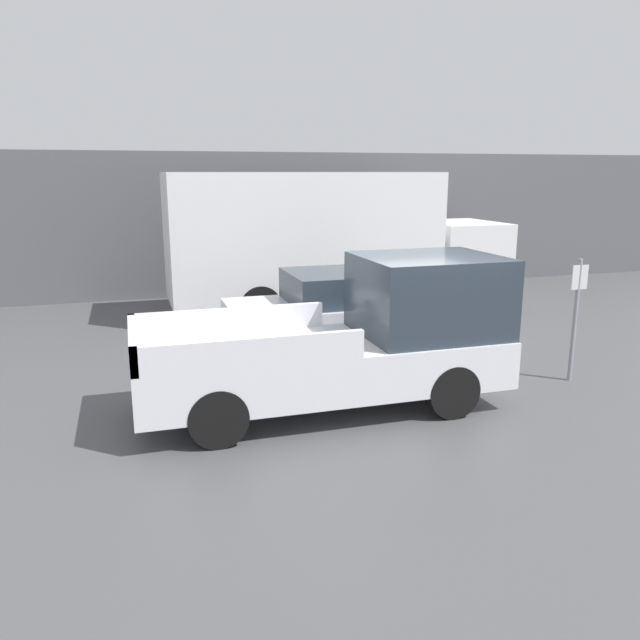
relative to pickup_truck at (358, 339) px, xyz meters
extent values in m
plane|color=#4C4C4F|center=(0.84, 0.04, -1.02)|extent=(60.00, 60.00, 0.00)
cube|color=#56565B|center=(0.84, 9.36, 0.97)|extent=(28.00, 0.15, 3.99)
cube|color=silver|center=(-0.55, 0.00, -0.33)|extent=(5.40, 1.94, 0.69)
cube|color=#28333D|center=(1.12, 0.00, 0.61)|extent=(2.05, 1.82, 1.18)
cube|color=silver|center=(-1.77, 0.92, 0.21)|extent=(2.97, 0.10, 0.38)
cube|color=silver|center=(-1.77, -0.92, 0.21)|extent=(2.97, 0.10, 0.38)
cube|color=silver|center=(-3.20, 0.00, 0.21)|extent=(0.10, 1.94, 0.38)
cylinder|color=black|center=(1.12, 0.85, -0.63)|extent=(0.78, 0.26, 0.78)
cylinder|color=black|center=(1.12, -0.85, -0.63)|extent=(0.78, 0.26, 0.78)
cylinder|color=black|center=(-2.22, 0.85, -0.63)|extent=(0.78, 0.26, 0.78)
cylinder|color=black|center=(-2.22, -0.85, -0.63)|extent=(0.78, 0.26, 0.78)
cube|color=silver|center=(0.74, 2.61, -0.35)|extent=(4.51, 1.97, 0.74)
cube|color=#28333D|center=(0.88, 2.61, 0.31)|extent=(2.48, 1.73, 0.57)
cylinder|color=black|center=(2.14, 3.50, -0.66)|extent=(0.73, 0.22, 0.73)
cylinder|color=black|center=(2.14, 1.73, -0.66)|extent=(0.73, 0.22, 0.73)
cylinder|color=black|center=(-0.66, 3.50, -0.66)|extent=(0.73, 0.22, 0.73)
cylinder|color=black|center=(-0.66, 1.73, -0.66)|extent=(0.73, 0.22, 0.73)
cube|color=white|center=(5.22, 6.28, 0.29)|extent=(1.86, 2.33, 1.71)
cube|color=white|center=(0.90, 6.28, 0.92)|extent=(6.44, 2.46, 2.98)
cylinder|color=black|center=(4.88, 7.37, -0.54)|extent=(0.97, 0.30, 0.97)
cylinder|color=black|center=(4.88, 5.19, -0.54)|extent=(0.97, 0.30, 0.97)
cylinder|color=black|center=(-0.41, 7.37, -0.54)|extent=(0.97, 0.30, 0.97)
cylinder|color=black|center=(-0.41, 5.19, -0.54)|extent=(0.97, 0.30, 0.97)
cylinder|color=gray|center=(3.85, 0.01, 0.01)|extent=(0.07, 0.07, 2.07)
cube|color=silver|center=(3.85, -0.01, 0.75)|extent=(0.30, 0.02, 0.40)
cube|color=#194CB2|center=(-0.92, 9.03, -0.52)|extent=(0.45, 0.40, 1.00)
camera|label=1|loc=(-3.17, -8.36, 2.42)|focal=35.00mm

